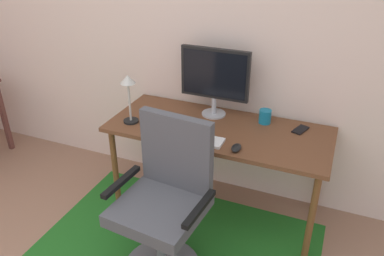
{
  "coord_description": "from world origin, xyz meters",
  "views": [
    {
      "loc": [
        1.19,
        -0.48,
        1.99
      ],
      "look_at": [
        0.35,
        1.55,
        0.82
      ],
      "focal_mm": 35.95,
      "sensor_mm": 36.0,
      "label": 1
    }
  ],
  "objects_px": {
    "computer_mouse": "(236,148)",
    "cell_phone": "(300,130)",
    "keyboard": "(192,138)",
    "office_chair": "(165,210)",
    "desk": "(218,136)",
    "coffee_cup": "(265,116)",
    "monitor": "(215,76)",
    "desk_lamp": "(128,90)"
  },
  "relations": [
    {
      "from": "monitor",
      "to": "computer_mouse",
      "type": "relative_size",
      "value": 4.9
    },
    {
      "from": "monitor",
      "to": "office_chair",
      "type": "distance_m",
      "value": 1.02
    },
    {
      "from": "computer_mouse",
      "to": "desk_lamp",
      "type": "distance_m",
      "value": 0.86
    },
    {
      "from": "desk",
      "to": "desk_lamp",
      "type": "bearing_deg",
      "value": -165.72
    },
    {
      "from": "cell_phone",
      "to": "desk",
      "type": "bearing_deg",
      "value": -142.36
    },
    {
      "from": "monitor",
      "to": "desk_lamp",
      "type": "xyz_separation_m",
      "value": [
        -0.51,
        -0.34,
        -0.05
      ]
    },
    {
      "from": "coffee_cup",
      "to": "office_chair",
      "type": "relative_size",
      "value": 0.1
    },
    {
      "from": "desk",
      "to": "coffee_cup",
      "type": "relative_size",
      "value": 15.55
    },
    {
      "from": "desk_lamp",
      "to": "keyboard",
      "type": "bearing_deg",
      "value": -6.95
    },
    {
      "from": "office_chair",
      "to": "desk_lamp",
      "type": "bearing_deg",
      "value": 140.53
    },
    {
      "from": "coffee_cup",
      "to": "desk_lamp",
      "type": "xyz_separation_m",
      "value": [
        -0.9,
        -0.36,
        0.2
      ]
    },
    {
      "from": "desk",
      "to": "coffee_cup",
      "type": "bearing_deg",
      "value": 35.33
    },
    {
      "from": "keyboard",
      "to": "coffee_cup",
      "type": "bearing_deg",
      "value": 46.61
    },
    {
      "from": "monitor",
      "to": "computer_mouse",
      "type": "xyz_separation_m",
      "value": [
        0.31,
        -0.43,
        -0.29
      ]
    },
    {
      "from": "keyboard",
      "to": "office_chair",
      "type": "height_order",
      "value": "office_chair"
    },
    {
      "from": "keyboard",
      "to": "office_chair",
      "type": "xyz_separation_m",
      "value": [
        0.01,
        -0.45,
        -0.27
      ]
    },
    {
      "from": "cell_phone",
      "to": "desk_lamp",
      "type": "distance_m",
      "value": 1.23
    },
    {
      "from": "computer_mouse",
      "to": "desk_lamp",
      "type": "relative_size",
      "value": 0.29
    },
    {
      "from": "computer_mouse",
      "to": "cell_phone",
      "type": "distance_m",
      "value": 0.54
    },
    {
      "from": "desk",
      "to": "office_chair",
      "type": "bearing_deg",
      "value": -99.0
    },
    {
      "from": "monitor",
      "to": "cell_phone",
      "type": "xyz_separation_m",
      "value": [
        0.64,
        -0.01,
        -0.3
      ]
    },
    {
      "from": "keyboard",
      "to": "cell_phone",
      "type": "height_order",
      "value": "keyboard"
    },
    {
      "from": "cell_phone",
      "to": "monitor",
      "type": "bearing_deg",
      "value": -161.45
    },
    {
      "from": "keyboard",
      "to": "desk_lamp",
      "type": "xyz_separation_m",
      "value": [
        -0.5,
        0.06,
        0.24
      ]
    },
    {
      "from": "keyboard",
      "to": "coffee_cup",
      "type": "distance_m",
      "value": 0.58
    },
    {
      "from": "computer_mouse",
      "to": "cell_phone",
      "type": "height_order",
      "value": "computer_mouse"
    },
    {
      "from": "coffee_cup",
      "to": "office_chair",
      "type": "xyz_separation_m",
      "value": [
        -0.39,
        -0.86,
        -0.31
      ]
    },
    {
      "from": "monitor",
      "to": "computer_mouse",
      "type": "height_order",
      "value": "monitor"
    },
    {
      "from": "computer_mouse",
      "to": "keyboard",
      "type": "bearing_deg",
      "value": 175.22
    },
    {
      "from": "computer_mouse",
      "to": "coffee_cup",
      "type": "height_order",
      "value": "coffee_cup"
    },
    {
      "from": "cell_phone",
      "to": "desk_lamp",
      "type": "relative_size",
      "value": 0.39
    },
    {
      "from": "monitor",
      "to": "keyboard",
      "type": "xyz_separation_m",
      "value": [
        -0.01,
        -0.41,
        -0.29
      ]
    },
    {
      "from": "coffee_cup",
      "to": "cell_phone",
      "type": "relative_size",
      "value": 0.72
    },
    {
      "from": "coffee_cup",
      "to": "monitor",
      "type": "bearing_deg",
      "value": -178.21
    },
    {
      "from": "cell_phone",
      "to": "computer_mouse",
      "type": "bearing_deg",
      "value": -109.35
    },
    {
      "from": "monitor",
      "to": "cell_phone",
      "type": "height_order",
      "value": "monitor"
    },
    {
      "from": "coffee_cup",
      "to": "desk_lamp",
      "type": "distance_m",
      "value": 0.99
    },
    {
      "from": "monitor",
      "to": "desk_lamp",
      "type": "bearing_deg",
      "value": -146.14
    },
    {
      "from": "keyboard",
      "to": "computer_mouse",
      "type": "distance_m",
      "value": 0.32
    },
    {
      "from": "desk",
      "to": "office_chair",
      "type": "relative_size",
      "value": 1.51
    },
    {
      "from": "keyboard",
      "to": "coffee_cup",
      "type": "height_order",
      "value": "coffee_cup"
    },
    {
      "from": "monitor",
      "to": "office_chair",
      "type": "xyz_separation_m",
      "value": [
        -0.0,
        -0.85,
        -0.56
      ]
    }
  ]
}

